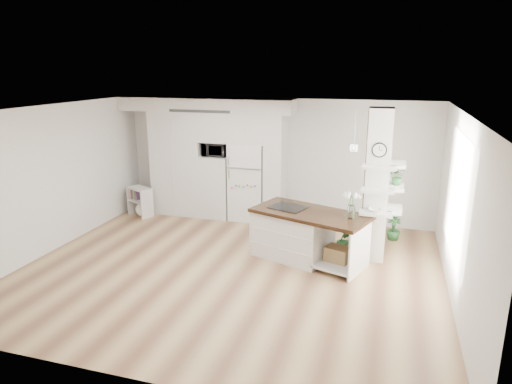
% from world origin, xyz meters
% --- Properties ---
extents(floor, '(7.00, 6.00, 0.01)m').
position_xyz_m(floor, '(0.00, 0.00, 0.00)').
color(floor, tan).
rests_on(floor, ground).
extents(room, '(7.04, 6.04, 2.72)m').
position_xyz_m(room, '(0.00, 0.00, 1.86)').
color(room, white).
rests_on(room, ground).
extents(cabinet_wall, '(4.00, 0.71, 2.70)m').
position_xyz_m(cabinet_wall, '(-1.45, 2.67, 1.51)').
color(cabinet_wall, white).
rests_on(cabinet_wall, floor).
extents(refrigerator, '(0.78, 0.69, 1.75)m').
position_xyz_m(refrigerator, '(-0.53, 2.68, 0.88)').
color(refrigerator, white).
rests_on(refrigerator, floor).
extents(column, '(0.69, 0.90, 2.70)m').
position_xyz_m(column, '(2.38, 1.13, 1.35)').
color(column, silver).
rests_on(column, floor).
extents(window, '(0.00, 2.40, 2.40)m').
position_xyz_m(window, '(3.48, 0.30, 1.50)').
color(window, white).
rests_on(window, room).
extents(pendant_light, '(0.12, 0.12, 0.10)m').
position_xyz_m(pendant_light, '(1.70, 0.15, 2.12)').
color(pendant_light, white).
rests_on(pendant_light, room).
extents(kitchen_island, '(2.23, 1.57, 1.48)m').
position_xyz_m(kitchen_island, '(1.00, 0.84, 0.48)').
color(kitchen_island, white).
rests_on(kitchen_island, floor).
extents(bookshelf, '(0.65, 0.53, 0.67)m').
position_xyz_m(bookshelf, '(-2.98, 2.16, 0.30)').
color(bookshelf, white).
rests_on(bookshelf, floor).
extents(floor_plant_a, '(0.33, 0.29, 0.53)m').
position_xyz_m(floor_plant_a, '(1.79, 1.27, 0.27)').
color(floor_plant_a, '#27632C').
rests_on(floor_plant_a, floor).
extents(floor_plant_b, '(0.27, 0.27, 0.47)m').
position_xyz_m(floor_plant_b, '(2.65, 2.25, 0.24)').
color(floor_plant_b, '#27632C').
rests_on(floor_plant_b, floor).
extents(microwave, '(0.54, 0.37, 0.30)m').
position_xyz_m(microwave, '(-1.27, 2.62, 1.57)').
color(microwave, '#2D2D2D').
rests_on(microwave, cabinet_wall).
extents(shelf_plant, '(0.27, 0.23, 0.30)m').
position_xyz_m(shelf_plant, '(2.63, 1.30, 1.52)').
color(shelf_plant, '#27632C').
rests_on(shelf_plant, column).
extents(decor_bowl, '(0.22, 0.22, 0.05)m').
position_xyz_m(decor_bowl, '(2.30, 0.90, 1.00)').
color(decor_bowl, white).
rests_on(decor_bowl, column).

